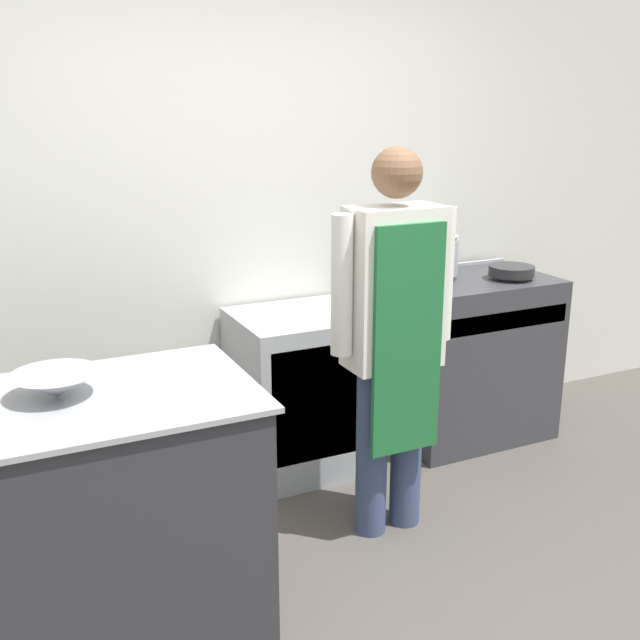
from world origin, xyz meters
name	(u,v)px	position (x,y,z in m)	size (l,w,h in m)	color
ground_plane	(407,631)	(0.00, 0.00, 0.00)	(14.00, 14.00, 0.00)	#4C4742
wall_back	(239,208)	(0.00, 1.72, 1.35)	(8.00, 0.05, 2.70)	silver
prep_counter	(81,524)	(-1.05, 0.47, 0.47)	(1.24, 0.74, 0.93)	#2D2D33
stove	(469,357)	(1.23, 1.34, 0.47)	(0.88, 0.62, 0.95)	#38383D
fridge_unit	(302,391)	(0.20, 1.38, 0.42)	(0.67, 0.59, 0.84)	#A8ADB2
person_cook	(394,326)	(0.30, 0.65, 0.96)	(0.58, 0.24, 1.71)	#38476B
mixing_bowl	(56,385)	(-1.08, 0.52, 0.97)	(0.30, 0.30, 0.09)	#9EA0A8
stock_pot	(433,253)	(1.03, 1.45, 1.07)	(0.27, 0.27, 0.24)	#9EA0A8
saute_pan	(511,271)	(1.41, 1.23, 0.98)	(0.25, 0.25, 0.05)	#262628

